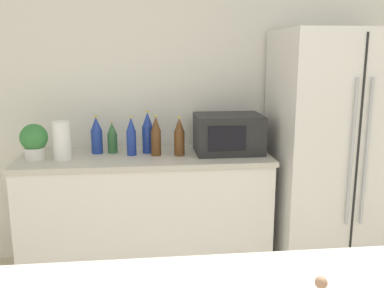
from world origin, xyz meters
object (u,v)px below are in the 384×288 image
paper_towel_roll (62,140)px  back_bottle_4 (148,133)px  potted_plant (34,141)px  back_bottle_2 (156,136)px  microwave (228,134)px  back_bottle_1 (131,137)px  back_bottle_0 (179,137)px  refrigerator (333,153)px  back_bottle_5 (97,136)px  back_bottle_3 (112,138)px

paper_towel_roll → back_bottle_4: back_bottle_4 is taller
potted_plant → back_bottle_2: 0.83m
microwave → back_bottle_1: bearing=-179.1°
back_bottle_0 → refrigerator: bearing=-1.8°
refrigerator → back_bottle_0: size_ratio=6.31×
back_bottle_0 → back_bottle_5: (-0.59, 0.14, -0.00)m
refrigerator → back_bottle_4: refrigerator is taller
paper_towel_roll → back_bottle_1: size_ratio=0.94×
back_bottle_2 → back_bottle_5: back_bottle_2 is taller
back_bottle_1 → microwave: bearing=0.9°
paper_towel_roll → back_bottle_2: 0.64m
paper_towel_roll → back_bottle_0: bearing=2.0°
microwave → back_bottle_4: size_ratio=1.56×
potted_plant → back_bottle_2: (0.83, 0.03, 0.01)m
back_bottle_0 → back_bottle_2: 0.17m
microwave → refrigerator: bearing=-6.9°
refrigerator → back_bottle_1: 1.48m
back_bottle_0 → back_bottle_3: (-0.48, 0.13, -0.02)m
back_bottle_0 → back_bottle_1: 0.34m
back_bottle_1 → back_bottle_4: (0.12, 0.07, 0.01)m
microwave → back_bottle_5: size_ratio=1.75×
potted_plant → paper_towel_roll: bearing=-6.1°
potted_plant → back_bottle_2: size_ratio=0.85×
microwave → back_bottle_3: microwave is taller
refrigerator → microwave: size_ratio=3.69×
potted_plant → microwave: 1.36m
back_bottle_3 → back_bottle_4: bearing=-5.1°
back_bottle_1 → potted_plant: bearing=-175.4°
back_bottle_0 → back_bottle_1: size_ratio=0.99×
potted_plant → paper_towel_roll: size_ratio=0.93×
microwave → back_bottle_3: size_ratio=2.09×
refrigerator → back_bottle_3: size_ratio=7.69×
back_bottle_0 → back_bottle_3: size_ratio=1.22×
back_bottle_1 → back_bottle_5: size_ratio=1.03×
potted_plant → back_bottle_2: bearing=1.9°
back_bottle_1 → back_bottle_3: size_ratio=1.23×
back_bottle_1 → back_bottle_5: 0.27m
back_bottle_0 → back_bottle_4: (-0.22, 0.11, 0.01)m
back_bottle_5 → back_bottle_1: bearing=-19.5°
back_bottle_3 → back_bottle_4: back_bottle_4 is taller
potted_plant → back_bottle_5: (0.40, 0.14, -0.00)m
back_bottle_3 → potted_plant: bearing=-164.6°
back_bottle_1 → back_bottle_4: back_bottle_4 is taller
potted_plant → back_bottle_4: 0.78m
back_bottle_1 → refrigerator: bearing=-3.2°
paper_towel_roll → microwave: (1.17, 0.08, 0.01)m
back_bottle_1 → paper_towel_roll: bearing=-171.1°
potted_plant → back_bottle_2: back_bottle_2 is taller
paper_towel_roll → back_bottle_5: bearing=37.0°
back_bottle_1 → back_bottle_4: 0.13m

